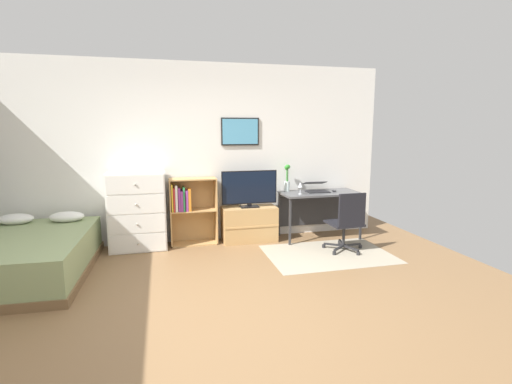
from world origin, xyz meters
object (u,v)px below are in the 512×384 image
at_px(desk, 318,200).
at_px(computer_mouse, 334,191).
at_px(wine_glass, 300,185).
at_px(bookshelf, 189,207).
at_px(laptop, 316,187).
at_px(office_chair, 347,220).
at_px(television, 249,189).
at_px(bed, 24,256).
at_px(bamboo_vase, 287,178).
at_px(dresser, 137,211).
at_px(tv_stand, 249,224).

height_order(desk, computer_mouse, computer_mouse).
bearing_deg(wine_glass, bookshelf, 171.41).
bearing_deg(bookshelf, wine_glass, -8.59).
height_order(laptop, computer_mouse, laptop).
distance_m(office_chair, computer_mouse, 0.81).
bearing_deg(computer_mouse, desk, 155.94).
height_order(bookshelf, television, television).
bearing_deg(bed, computer_mouse, 10.58).
relative_size(television, office_chair, 0.99).
bearing_deg(television, bamboo_vase, 11.14).
height_order(bamboo_vase, wine_glass, bamboo_vase).
bearing_deg(wine_glass, television, 166.92).
relative_size(bed, office_chair, 2.33).
height_order(dresser, computer_mouse, dresser).
xyz_separation_m(tv_stand, office_chair, (1.21, -0.87, 0.19)).
xyz_separation_m(bed, television, (2.89, 0.76, 0.57)).
bearing_deg(tv_stand, bookshelf, 176.60).
xyz_separation_m(office_chair, computer_mouse, (0.14, 0.74, 0.30)).
bearing_deg(bamboo_vase, wine_glass, -69.75).
height_order(office_chair, wine_glass, wine_glass).
xyz_separation_m(computer_mouse, bamboo_vase, (-0.71, 0.23, 0.20)).
distance_m(bookshelf, computer_mouse, 2.28).
xyz_separation_m(desk, wine_glass, (-0.37, -0.18, 0.27)).
relative_size(bed, wine_glass, 11.12).
bearing_deg(office_chair, tv_stand, 142.37).
height_order(desk, laptop, laptop).
bearing_deg(office_chair, bed, 176.68).
bearing_deg(laptop, television, -177.20).
bearing_deg(dresser, tv_stand, 0.53).
relative_size(tv_stand, computer_mouse, 8.00).
xyz_separation_m(television, wine_glass, (0.75, -0.18, 0.06)).
xyz_separation_m(dresser, desk, (2.77, -0.01, 0.04)).
bearing_deg(dresser, desk, -0.10).
xyz_separation_m(bed, laptop, (3.99, 0.77, 0.55)).
height_order(dresser, laptop, dresser).
bearing_deg(desk, computer_mouse, -24.06).
bearing_deg(television, office_chair, -34.80).
bearing_deg(dresser, computer_mouse, -2.06).
distance_m(bookshelf, tv_stand, 0.96).
height_order(tv_stand, desk, desk).
height_order(tv_stand, office_chair, office_chair).
distance_m(computer_mouse, bamboo_vase, 0.77).
height_order(bed, desk, desk).
height_order(bed, television, television).
xyz_separation_m(tv_stand, laptop, (1.09, -0.01, 0.53)).
distance_m(bookshelf, desk, 2.04).
bearing_deg(desk, office_chair, -83.81).
height_order(bed, laptop, laptop).
relative_size(bookshelf, office_chair, 1.17).
bearing_deg(bamboo_vase, bed, -165.96).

